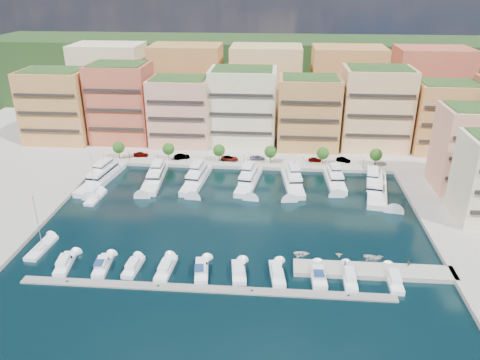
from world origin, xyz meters
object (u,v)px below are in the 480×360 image
(lamppost_1, at_px, (186,155))
(cruiser_4, at_px, (201,270))
(tree_3, at_px, (270,152))
(lamppost_0, at_px, (129,153))
(car_1, at_px, (182,156))
(tree_0, at_px, (119,147))
(tender_0, at_px, (302,254))
(cruiser_6, at_px, (277,274))
(car_4, at_px, (315,159))
(cruiser_0, at_px, (65,264))
(tender_3, at_px, (380,256))
(yacht_6, at_px, (376,186))
(car_2, at_px, (230,158))
(yacht_3, at_px, (249,179))
(cruiser_5, at_px, (239,272))
(cruiser_3, at_px, (166,269))
(car_3, at_px, (257,158))
(cruiser_1, at_px, (103,266))
(tender_2, at_px, (372,258))
(car_0, at_px, (141,154))
(tree_2, at_px, (219,150))
(lamppost_3, at_px, (303,158))
(cruiser_8, at_px, (349,277))
(lamppost_2, at_px, (244,156))
(yacht_4, at_px, (293,181))
(sailboat_2, at_px, (96,198))
(tree_1, at_px, (168,149))
(lamppost_4, at_px, (363,160))
(cruiser_2, at_px, (133,267))
(tree_5, at_px, (376,155))
(car_5, at_px, (343,160))
(tree_4, at_px, (323,153))
(yacht_2, at_px, (197,178))
(cruiser_9, at_px, (394,280))
(tender_1, at_px, (339,254))
(person_0, at_px, (345,264))
(yacht_1, at_px, (155,177))
(cruiser_7, at_px, (318,276))
(sailboat_0, at_px, (41,248))
(yacht_0, at_px, (102,177))

(lamppost_1, xyz_separation_m, cruiser_4, (13.54, -55.81, -3.26))
(tree_3, height_order, cruiser_4, tree_3)
(lamppost_0, relative_size, car_1, 0.84)
(tree_0, relative_size, tender_0, 1.64)
(cruiser_6, height_order, car_4, car_4)
(cruiser_4, distance_m, car_1, 61.48)
(cruiser_0, height_order, tender_3, cruiser_0)
(yacht_6, bearing_deg, tender_3, -99.05)
(tender_3, distance_m, car_2, 63.07)
(yacht_3, xyz_separation_m, cruiser_5, (0.83, -44.62, -0.66))
(cruiser_3, height_order, car_3, car_3)
(tree_0, height_order, cruiser_1, tree_0)
(cruiser_0, relative_size, cruiser_5, 1.07)
(tree_0, xyz_separation_m, car_4, (61.95, 2.52, -3.05))
(tender_2, distance_m, car_0, 83.13)
(tree_2, xyz_separation_m, tree_3, (16.00, 0.00, 0.00))
(lamppost_3, xyz_separation_m, cruiser_8, (6.85, -55.80, -3.28))
(lamppost_0, distance_m, cruiser_3, 60.93)
(lamppost_2, xyz_separation_m, yacht_4, (14.67, -11.22, -2.73))
(yacht_3, xyz_separation_m, sailboat_2, (-40.08, -13.74, -0.90))
(tree_1, xyz_separation_m, car_4, (45.95, 2.52, -3.05))
(yacht_3, bearing_deg, lamppost_4, 18.29)
(tree_1, height_order, lamppost_4, tree_1)
(yacht_4, bearing_deg, lamppost_1, 161.04)
(cruiser_2, relative_size, cruiser_3, 0.85)
(tree_5, relative_size, cruiser_6, 0.64)
(cruiser_0, distance_m, car_5, 88.04)
(yacht_6, relative_size, cruiser_6, 2.76)
(lamppost_2, bearing_deg, cruiser_8, -66.00)
(tree_4, height_order, yacht_2, tree_4)
(car_0, bearing_deg, lamppost_1, -113.09)
(cruiser_9, relative_size, tender_1, 5.92)
(cruiser_2, distance_m, person_0, 42.79)
(yacht_1, height_order, cruiser_7, yacht_1)
(cruiser_3, height_order, car_2, car_2)
(lamppost_1, relative_size, cruiser_0, 0.49)
(cruiser_2, xyz_separation_m, car_0, (-15.22, 60.41, 1.25))
(tree_3, height_order, car_1, tree_3)
(lamppost_4, relative_size, cruiser_2, 0.55)
(tree_2, xyz_separation_m, car_5, (38.81, 2.77, -3.02))
(person_0, bearing_deg, cruiser_3, 70.68)
(sailboat_0, relative_size, person_0, 8.32)
(yacht_0, relative_size, car_3, 4.99)
(car_3, bearing_deg, cruiser_3, 156.69)
(yacht_1, height_order, tender_0, yacht_1)
(yacht_1, distance_m, car_0, 18.45)
(lamppost_0, xyz_separation_m, yacht_1, (10.98, -11.64, -2.73))
(lamppost_0, height_order, cruiser_5, lamppost_0)
(person_0, bearing_deg, car_5, -30.03)
(sailboat_0, bearing_deg, car_5, 37.75)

